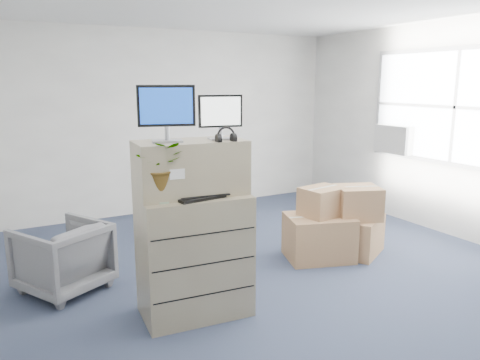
% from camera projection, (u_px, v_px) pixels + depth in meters
% --- Properties ---
extents(ground, '(7.00, 7.00, 0.00)m').
position_uv_depth(ground, '(283.00, 296.00, 4.49)').
color(ground, '#232D3F').
rests_on(ground, ground).
extents(wall_back, '(6.00, 0.02, 2.80)m').
position_uv_depth(wall_back, '(158.00, 123.00, 7.21)').
color(wall_back, beige).
rests_on(wall_back, ground).
extents(window, '(0.07, 2.72, 1.52)m').
position_uv_depth(window, '(457.00, 107.00, 5.95)').
color(window, gray).
rests_on(window, wall_right).
extents(ac_unit, '(0.24, 0.60, 0.40)m').
position_uv_depth(ac_unit, '(395.00, 139.00, 6.79)').
color(ac_unit, beige).
rests_on(ac_unit, wall_right).
extents(filing_cabinet_lower, '(0.97, 0.64, 1.08)m').
position_uv_depth(filing_cabinet_lower, '(194.00, 255.00, 4.08)').
color(filing_cabinet_lower, gray).
rests_on(filing_cabinet_lower, ground).
extents(filing_cabinet_upper, '(0.96, 0.54, 0.46)m').
position_uv_depth(filing_cabinet_upper, '(191.00, 168.00, 3.96)').
color(filing_cabinet_upper, gray).
rests_on(filing_cabinet_upper, filing_cabinet_lower).
extents(monitor_left, '(0.46, 0.24, 0.46)m').
position_uv_depth(monitor_left, '(166.00, 110.00, 3.77)').
color(monitor_left, '#99999E').
rests_on(monitor_left, filing_cabinet_upper).
extents(monitor_right, '(0.38, 0.18, 0.38)m').
position_uv_depth(monitor_right, '(221.00, 115.00, 3.94)').
color(monitor_right, '#99999E').
rests_on(monitor_right, filing_cabinet_upper).
extents(headphones, '(0.16, 0.03, 0.16)m').
position_uv_depth(headphones, '(226.00, 136.00, 3.84)').
color(headphones, black).
rests_on(headphones, filing_cabinet_upper).
extents(keyboard, '(0.49, 0.26, 0.02)m').
position_uv_depth(keyboard, '(203.00, 197.00, 3.87)').
color(keyboard, black).
rests_on(keyboard, filing_cabinet_lower).
extents(mouse, '(0.11, 0.08, 0.04)m').
position_uv_depth(mouse, '(239.00, 193.00, 3.98)').
color(mouse, silver).
rests_on(mouse, filing_cabinet_lower).
extents(water_bottle, '(0.08, 0.08, 0.27)m').
position_uv_depth(water_bottle, '(196.00, 178.00, 4.01)').
color(water_bottle, '#919399').
rests_on(water_bottle, filing_cabinet_lower).
extents(phone_dock, '(0.07, 0.06, 0.15)m').
position_uv_depth(phone_dock, '(191.00, 188.00, 4.01)').
color(phone_dock, silver).
rests_on(phone_dock, filing_cabinet_lower).
extents(external_drive, '(0.21, 0.18, 0.06)m').
position_uv_depth(external_drive, '(224.00, 185.00, 4.23)').
color(external_drive, black).
rests_on(external_drive, filing_cabinet_lower).
extents(tissue_box, '(0.24, 0.18, 0.08)m').
position_uv_depth(tissue_box, '(226.00, 180.00, 4.13)').
color(tissue_box, '#3C79CE').
rests_on(tissue_box, external_drive).
extents(potted_plant, '(0.48, 0.50, 0.40)m').
position_uv_depth(potted_plant, '(160.00, 173.00, 3.72)').
color(potted_plant, '#8DA585').
rests_on(potted_plant, filing_cabinet_lower).
extents(office_chair, '(0.97, 0.95, 0.75)m').
position_uv_depth(office_chair, '(63.00, 254.00, 4.55)').
color(office_chair, '#5C5D61').
rests_on(office_chair, ground).
extents(cardboard_boxes, '(1.34, 0.84, 0.84)m').
position_uv_depth(cardboard_boxes, '(336.00, 229.00, 5.49)').
color(cardboard_boxes, '#9E6F4C').
rests_on(cardboard_boxes, ground).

